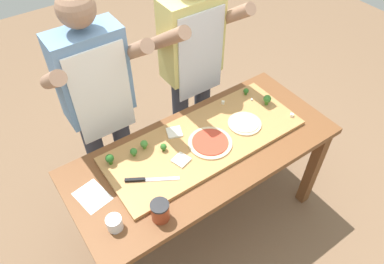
# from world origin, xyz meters

# --- Properties ---
(ground_plane) EXTENTS (8.00, 8.00, 0.00)m
(ground_plane) POSITION_xyz_m (0.00, 0.00, 0.00)
(ground_plane) COLOR brown
(prep_table) EXTENTS (1.64, 0.72, 0.80)m
(prep_table) POSITION_xyz_m (0.00, 0.00, 0.68)
(prep_table) COLOR brown
(prep_table) RESTS_ON ground
(cutting_board) EXTENTS (1.23, 0.48, 0.02)m
(cutting_board) POSITION_xyz_m (0.04, 0.05, 0.81)
(cutting_board) COLOR #B27F47
(cutting_board) RESTS_ON prep_table
(chefs_knife) EXTENTS (0.27, 0.17, 0.02)m
(chefs_knife) POSITION_xyz_m (-0.41, -0.01, 0.83)
(chefs_knife) COLOR #B7BABF
(chefs_knife) RESTS_ON cutting_board
(pizza_whole_white_garlic) EXTENTS (0.21, 0.21, 0.02)m
(pizza_whole_white_garlic) POSITION_xyz_m (0.32, 0.01, 0.83)
(pizza_whole_white_garlic) COLOR beige
(pizza_whole_white_garlic) RESTS_ON cutting_board
(pizza_whole_tomato_red) EXTENTS (0.26, 0.26, 0.02)m
(pizza_whole_tomato_red) POSITION_xyz_m (0.05, 0.00, 0.83)
(pizza_whole_tomato_red) COLOR beige
(pizza_whole_tomato_red) RESTS_ON cutting_board
(pizza_slice_far_right) EXTENTS (0.11, 0.11, 0.01)m
(pizza_slice_far_right) POSITION_xyz_m (-0.17, -0.01, 0.83)
(pizza_slice_far_right) COLOR silver
(pizza_slice_far_right) RESTS_ON cutting_board
(pizza_slice_near_right) EXTENTS (0.11, 0.11, 0.01)m
(pizza_slice_near_right) POSITION_xyz_m (-0.08, 0.19, 0.83)
(pizza_slice_near_right) COLOR silver
(pizza_slice_near_right) RESTS_ON cutting_board
(broccoli_floret_back_right) EXTENTS (0.04, 0.04, 0.05)m
(broccoli_floret_back_right) POSITION_xyz_m (0.52, 0.22, 0.85)
(broccoli_floret_back_right) COLOR #366618
(broccoli_floret_back_right) RESTS_ON cutting_board
(broccoli_floret_front_mid) EXTENTS (0.05, 0.05, 0.07)m
(broccoli_floret_front_mid) POSITION_xyz_m (0.56, 0.07, 0.86)
(broccoli_floret_front_mid) COLOR #3F7220
(broccoli_floret_front_mid) RESTS_ON cutting_board
(broccoli_floret_back_left) EXTENTS (0.04, 0.04, 0.05)m
(broccoli_floret_back_left) POSITION_xyz_m (-0.37, 0.18, 0.85)
(broccoli_floret_back_left) COLOR #3F7220
(broccoli_floret_back_left) RESTS_ON cutting_board
(broccoli_floret_center_right) EXTENTS (0.04, 0.04, 0.05)m
(broccoli_floret_center_right) POSITION_xyz_m (-0.21, 0.11, 0.85)
(broccoli_floret_center_right) COLOR #366618
(broccoli_floret_center_right) RESTS_ON cutting_board
(broccoli_floret_front_left) EXTENTS (0.05, 0.05, 0.07)m
(broccoli_floret_front_left) POSITION_xyz_m (-0.51, 0.20, 0.86)
(broccoli_floret_front_left) COLOR #2C5915
(broccoli_floret_front_left) RESTS_ON cutting_board
(broccoli_floret_center_left) EXTENTS (0.04, 0.04, 0.06)m
(broccoli_floret_center_left) POSITION_xyz_m (-0.29, 0.19, 0.85)
(broccoli_floret_center_left) COLOR #487A23
(broccoli_floret_center_left) RESTS_ON cutting_board
(cheese_crumble_a) EXTENTS (0.03, 0.03, 0.02)m
(cheese_crumble_a) POSITION_xyz_m (0.33, 0.24, 0.83)
(cheese_crumble_a) COLOR silver
(cheese_crumble_a) RESTS_ON cutting_board
(cheese_crumble_b) EXTENTS (0.02, 0.02, 0.01)m
(cheese_crumble_b) POSITION_xyz_m (0.51, 0.15, 0.83)
(cheese_crumble_b) COLOR white
(cheese_crumble_b) RESTS_ON cutting_board
(cheese_crumble_c) EXTENTS (0.03, 0.03, 0.02)m
(cheese_crumble_c) POSITION_xyz_m (0.62, -0.11, 0.83)
(cheese_crumble_c) COLOR white
(cheese_crumble_c) RESTS_ON cutting_board
(flour_cup) EXTENTS (0.08, 0.08, 0.08)m
(flour_cup) POSITION_xyz_m (-0.66, -0.17, 0.83)
(flour_cup) COLOR white
(flour_cup) RESTS_ON prep_table
(sauce_jar) EXTENTS (0.10, 0.10, 0.12)m
(sauce_jar) POSITION_xyz_m (-0.45, -0.25, 0.85)
(sauce_jar) COLOR #99381E
(sauce_jar) RESTS_ON prep_table
(recipe_note) EXTENTS (0.17, 0.21, 0.00)m
(recipe_note) POSITION_xyz_m (-0.68, 0.07, 0.80)
(recipe_note) COLOR white
(recipe_note) RESTS_ON prep_table
(cook_left) EXTENTS (0.54, 0.39, 1.67)m
(cook_left) POSITION_xyz_m (-0.39, 0.55, 1.00)
(cook_left) COLOR #333847
(cook_left) RESTS_ON ground
(cook_right) EXTENTS (0.54, 0.39, 1.67)m
(cook_right) POSITION_xyz_m (0.30, 0.55, 1.00)
(cook_right) COLOR #333847
(cook_right) RESTS_ON ground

